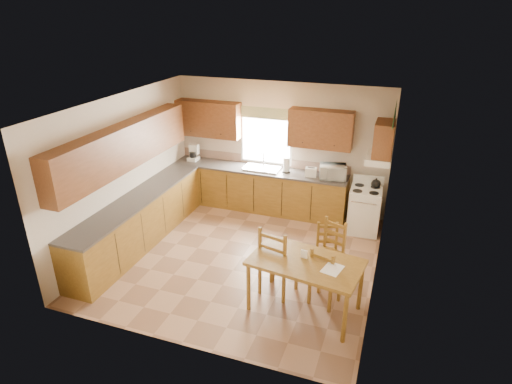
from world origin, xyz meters
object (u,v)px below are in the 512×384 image
(stove, at_px, (364,211))
(chair_far_right, at_px, (328,250))
(microwave, at_px, (333,172))
(chair_near_left, at_px, (326,276))
(dining_table, at_px, (305,285))
(chair_far_left, at_px, (328,251))
(chair_near_right, at_px, (279,260))

(stove, distance_m, chair_far_right, 1.72)
(stove, height_order, microwave, microwave)
(chair_near_left, bearing_deg, dining_table, 61.55)
(chair_near_left, bearing_deg, microwave, -64.93)
(dining_table, height_order, chair_near_left, chair_near_left)
(microwave, bearing_deg, chair_far_left, -92.77)
(stove, xyz_separation_m, chair_near_right, (-1.01, -2.41, 0.14))
(microwave, xyz_separation_m, chair_near_left, (0.41, -2.67, -0.60))
(microwave, height_order, dining_table, microwave)
(dining_table, relative_size, chair_far_left, 1.57)
(chair_far_left, bearing_deg, microwave, 120.70)
(microwave, xyz_separation_m, chair_near_right, (-0.31, -2.64, -0.49))
(chair_far_left, bearing_deg, chair_near_left, -61.42)
(chair_far_right, bearing_deg, chair_near_left, -99.58)
(microwave, height_order, chair_near_right, microwave)
(dining_table, bearing_deg, chair_near_left, 53.61)
(stove, distance_m, chair_near_right, 2.62)
(microwave, bearing_deg, stove, -30.33)
(microwave, bearing_deg, chair_far_right, -93.14)
(dining_table, height_order, chair_near_right, chair_near_right)
(chair_near_left, relative_size, chair_near_right, 0.82)
(chair_near_right, height_order, chair_far_left, chair_near_right)
(microwave, height_order, chair_near_left, microwave)
(chair_near_right, bearing_deg, stove, -98.56)
(chair_far_left, relative_size, chair_far_right, 1.13)
(microwave, bearing_deg, chair_near_right, -108.76)
(microwave, height_order, chair_far_right, microwave)
(microwave, distance_m, chair_near_left, 2.77)
(chair_near_right, relative_size, chair_far_left, 1.17)
(chair_near_left, height_order, chair_far_right, chair_near_left)
(chair_near_right, distance_m, chair_far_left, 0.90)
(chair_near_left, bearing_deg, chair_near_right, 14.01)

